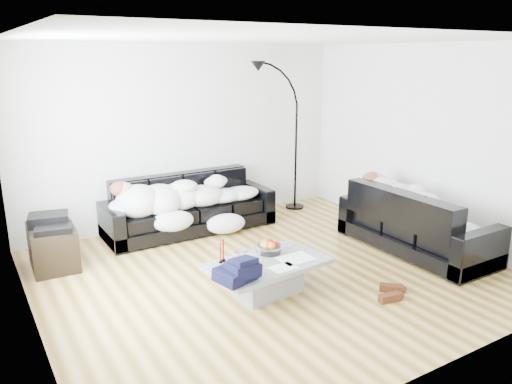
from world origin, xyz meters
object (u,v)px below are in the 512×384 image
wine_glass_a (245,255)px  wine_glass_c (257,255)px  candle_right (223,251)px  shoes (390,293)px  floor_lamp (296,145)px  sleeper_right (418,203)px  candle_left (221,253)px  stereo (50,222)px  fruit_bowl (269,246)px  coffee_table (268,277)px  av_cabinet (53,247)px  sofa_back (189,204)px  sofa_right (417,220)px  sleeper_back (190,189)px  wine_glass_b (237,261)px

wine_glass_a → wine_glass_c: wine_glass_c is taller
wine_glass_c → candle_right: (-0.28, 0.22, 0.03)m
shoes → floor_lamp: floor_lamp is taller
sleeper_right → candle_left: 2.74m
stereo → floor_lamp: size_ratio=0.21×
fruit_bowl → wine_glass_a: 0.38m
coffee_table → floor_lamp: bearing=49.1°
coffee_table → wine_glass_c: (-0.12, 0.02, 0.27)m
candle_right → av_cabinet: 2.19m
coffee_table → stereo: bearing=133.3°
sofa_back → wine_glass_c: 2.23m
candle_left → candle_right: candle_right is taller
sofa_back → sleeper_right: 3.10m
wine_glass_a → av_cabinet: (-1.57, 1.81, -0.20)m
wine_glass_c → stereo: size_ratio=0.42×
sofa_back → stereo: sofa_back is taller
coffee_table → candle_left: candle_left is taller
sleeper_right → floor_lamp: 2.37m
sofa_right → fruit_bowl: (-2.15, 0.15, 0.03)m
sofa_back → candle_left: size_ratio=11.24×
coffee_table → candle_right: bearing=148.4°
wine_glass_a → av_cabinet: size_ratio=0.24×
sleeper_back → fruit_bowl: bearing=-89.2°
av_cabinet → sofa_back: bearing=12.3°
coffee_table → fruit_bowl: 0.35m
sofa_right → sleeper_back: size_ratio=1.00×
coffee_table → sofa_right: bearing=1.0°
sleeper_back → wine_glass_b: bearing=-102.4°
wine_glass_c → av_cabinet: size_ratio=0.25×
sleeper_back → coffee_table: bearing=-92.8°
sofa_right → shoes: (-1.24, -0.78, -0.36)m
sofa_back → wine_glass_b: size_ratio=13.28×
shoes → sleeper_right: bearing=53.8°
sofa_right → stereo: 4.50m
sleeper_right → shoes: size_ratio=4.32×
wine_glass_a → candle_right: candle_right is taller
wine_glass_a → candle_right: (-0.17, 0.15, 0.03)m
fruit_bowl → stereo: stereo is taller
stereo → sofa_right: bearing=-12.7°
candle_right → av_cabinet: bearing=130.1°
sleeper_right → floor_lamp: (-0.24, 2.32, 0.41)m
fruit_bowl → shoes: fruit_bowl is taller
sofa_back → fruit_bowl: bearing=-89.2°
coffee_table → floor_lamp: (2.05, 2.36, 0.86)m
fruit_bowl → wine_glass_b: (-0.51, -0.19, 0.01)m
sleeper_back → wine_glass_a: bearing=-99.1°
sleeper_back → wine_glass_c: sleeper_back is taller
candle_right → wine_glass_c: bearing=-38.8°
sofa_back → candle_left: sofa_back is taller
sleeper_back → candle_left: sleeper_back is taller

